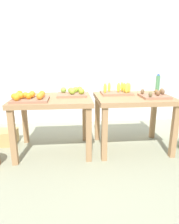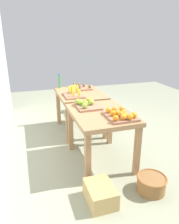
% 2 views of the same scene
% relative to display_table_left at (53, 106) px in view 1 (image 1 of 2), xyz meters
% --- Properties ---
extents(ground_plane, '(8.00, 8.00, 0.00)m').
position_rel_display_table_left_xyz_m(ground_plane, '(0.56, 0.00, -0.66)').
color(ground_plane, gray).
extents(back_wall, '(4.40, 0.12, 3.00)m').
position_rel_display_table_left_xyz_m(back_wall, '(0.56, 1.35, 0.84)').
color(back_wall, silver).
rests_on(back_wall, ground_plane).
extents(display_table_left, '(1.04, 0.80, 0.77)m').
position_rel_display_table_left_xyz_m(display_table_left, '(0.00, 0.00, 0.00)').
color(display_table_left, '#9E764D').
rests_on(display_table_left, ground_plane).
extents(display_table_right, '(1.04, 0.80, 0.77)m').
position_rel_display_table_left_xyz_m(display_table_right, '(1.12, 0.00, 0.00)').
color(display_table_right, '#9E764D').
rests_on(display_table_right, ground_plane).
extents(orange_bin, '(0.44, 0.37, 0.11)m').
position_rel_display_table_left_xyz_m(orange_bin, '(-0.27, -0.16, 0.16)').
color(orange_bin, '#9C6C51').
rests_on(orange_bin, display_table_left).
extents(apple_bin, '(0.40, 0.34, 0.11)m').
position_rel_display_table_left_xyz_m(apple_bin, '(0.28, 0.13, 0.15)').
color(apple_bin, '#9C6C51').
rests_on(apple_bin, display_table_left).
extents(banana_crate, '(0.44, 0.32, 0.17)m').
position_rel_display_table_left_xyz_m(banana_crate, '(0.93, 0.16, 0.16)').
color(banana_crate, '#9C6C51').
rests_on(banana_crate, display_table_right).
extents(kiwi_bin, '(0.37, 0.32, 0.10)m').
position_rel_display_table_left_xyz_m(kiwi_bin, '(1.37, -0.11, 0.14)').
color(kiwi_bin, '#9C6C51').
rests_on(kiwi_bin, display_table_right).
extents(water_bottle, '(0.06, 0.06, 0.27)m').
position_rel_display_table_left_xyz_m(water_bottle, '(1.58, 0.29, 0.24)').
color(water_bottle, '#4C8C59').
rests_on(water_bottle, display_table_right).
extents(cardboard_produce_box, '(0.40, 0.30, 0.22)m').
position_rel_display_table_left_xyz_m(cardboard_produce_box, '(-0.80, 0.30, -0.55)').
color(cardboard_produce_box, tan).
rests_on(cardboard_produce_box, ground_plane).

